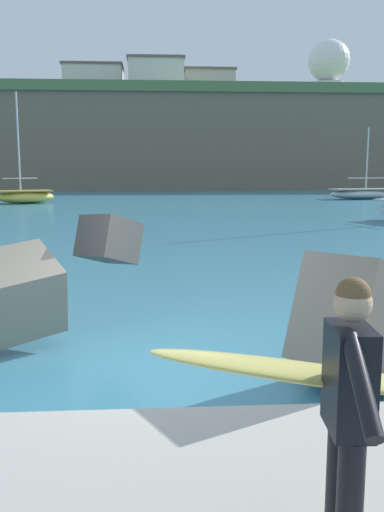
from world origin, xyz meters
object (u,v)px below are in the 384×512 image
object	(u,v)px
station_building_west	(208,86)
station_building_east	(161,76)
station_building_central	(94,80)
surfer_with_board	(337,399)
radar_dome	(329,68)
station_building_annex	(156,77)
boat_mid_centre	(361,193)
boat_near_right	(25,196)

from	to	relation	value
station_building_west	station_building_east	size ratio (longest dim) A/B	1.24
station_building_central	station_building_east	xyz separation A→B (m)	(9.12, -2.57, 0.21)
surfer_with_board	radar_dome	bearing A→B (deg)	72.82
station_building_central	surfer_with_board	bearing A→B (deg)	-83.18
radar_dome	station_building_east	bearing A→B (deg)	-156.73
station_building_annex	boat_mid_centre	bearing A→B (deg)	-60.68
boat_mid_centre	station_building_west	world-z (taller)	station_building_west
radar_dome	boat_mid_centre	bearing A→B (deg)	-103.13
surfer_with_board	boat_mid_centre	size ratio (longest dim) A/B	0.35
surfer_with_board	station_building_annex	xyz separation A→B (m)	(-0.64, 73.77, 13.39)
surfer_with_board	station_building_east	size ratio (longest dim) A/B	0.32
radar_dome	station_building_annex	distance (m)	29.29
station_building_annex	station_building_central	bearing A→B (deg)	164.05
station_building_central	boat_near_right	bearing A→B (deg)	-92.41
surfer_with_board	station_building_annex	distance (m)	74.98
station_building_central	station_building_annex	size ratio (longest dim) A/B	1.09
radar_dome	station_building_east	xyz separation A→B (m)	(-26.24, -11.29, -3.29)
radar_dome	station_building_west	distance (m)	19.57
radar_dome	station_building_east	world-z (taller)	radar_dome
boat_near_right	station_building_annex	distance (m)	38.61
boat_near_right	station_building_east	world-z (taller)	station_building_east
station_building_central	station_building_annex	world-z (taller)	station_building_annex
surfer_with_board	boat_near_right	world-z (taller)	boat_near_right
boat_near_right	station_building_east	distance (m)	38.66
surfer_with_board	station_building_central	xyz separation A→B (m)	(-9.11, 76.19, 13.21)
station_building_west	station_building_annex	world-z (taller)	station_building_west
station_building_central	station_building_east	distance (m)	9.48
boat_mid_centre	surfer_with_board	bearing A→B (deg)	-110.93
boat_mid_centre	station_building_west	size ratio (longest dim) A/B	0.74
station_building_central	boat_mid_centre	bearing A→B (deg)	-52.14
station_building_west	station_building_east	world-z (taller)	station_building_east
boat_near_right	station_building_west	world-z (taller)	station_building_west
surfer_with_board	station_building_central	size ratio (longest dim) A/B	0.26
radar_dome	station_building_west	xyz separation A→B (m)	(-19.09, -2.73, -3.31)
station_building_west	station_building_annex	distance (m)	11.46
boat_mid_centre	radar_dome	distance (m)	46.25
station_building_central	station_building_west	bearing A→B (deg)	20.19
boat_near_right	station_building_central	distance (m)	39.51
boat_mid_centre	radar_dome	bearing A→B (deg)	76.87
boat_near_right	station_building_west	distance (m)	48.58
station_building_west	station_building_central	xyz separation A→B (m)	(-16.27, -5.98, -0.19)
boat_mid_centre	station_building_east	bearing A→B (deg)	118.51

